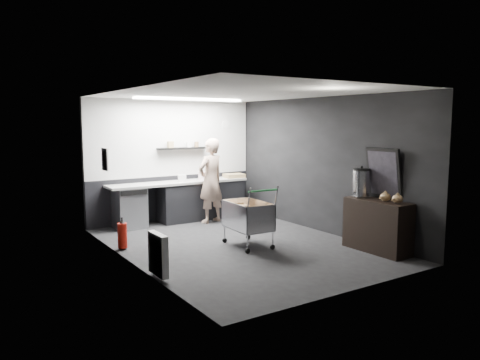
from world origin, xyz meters
TOP-DOWN VIEW (x-y plane):
  - floor at (0.00, 0.00)m, footprint 5.50×5.50m
  - ceiling at (0.00, 0.00)m, footprint 5.50×5.50m
  - wall_back at (0.00, 2.75)m, footprint 5.50×0.00m
  - wall_front at (0.00, -2.75)m, footprint 5.50×0.00m
  - wall_left at (-2.00, 0.00)m, footprint 0.00×5.50m
  - wall_right at (2.00, 0.00)m, footprint 0.00×5.50m
  - kitchen_wall_panel at (0.00, 2.73)m, footprint 3.95×0.02m
  - dado_panel at (0.00, 2.73)m, footprint 3.95×0.02m
  - floating_shelf at (0.20, 2.62)m, footprint 1.20×0.22m
  - wall_clock at (1.40, 2.72)m, footprint 0.20×0.03m
  - poster at (-1.98, 1.30)m, footprint 0.02×0.30m
  - poster_red_band at (-1.98, 1.30)m, footprint 0.02×0.22m
  - radiator at (-1.94, -0.90)m, footprint 0.10×0.50m
  - ceiling_strip at (0.00, 1.85)m, footprint 2.40×0.20m
  - prep_counter at (0.14, 2.42)m, footprint 3.20×0.61m
  - person at (0.55, 1.97)m, footprint 0.77×0.60m
  - shopping_cart at (0.10, -0.15)m, footprint 0.64×1.01m
  - sideboard at (1.77, -1.61)m, footprint 0.50×1.18m
  - fire_extinguisher at (-1.85, 0.86)m, footprint 0.16×0.16m
  - cardboard_box at (1.41, 2.37)m, footprint 0.49×0.40m
  - pink_tub at (0.58, 2.42)m, footprint 0.18×0.18m
  - white_container at (0.05, 2.37)m, footprint 0.20×0.17m

SIDE VIEW (x-z plane):
  - floor at x=0.00m, z-range 0.00..0.00m
  - fire_extinguisher at x=-1.85m, z-range -0.01..0.53m
  - radiator at x=-1.94m, z-range 0.05..0.65m
  - prep_counter at x=0.14m, z-range 0.01..0.91m
  - dado_panel at x=0.00m, z-range 0.00..1.00m
  - shopping_cart at x=0.10m, z-range -0.02..1.06m
  - sideboard at x=1.77m, z-range -0.32..1.45m
  - person at x=0.55m, z-range 0.00..1.85m
  - cardboard_box at x=1.41m, z-range 0.90..0.99m
  - white_container at x=0.05m, z-range 0.90..1.05m
  - pink_tub at x=0.58m, z-range 0.90..1.08m
  - wall_back at x=0.00m, z-range -1.40..4.10m
  - wall_front at x=0.00m, z-range -1.40..4.10m
  - wall_left at x=-2.00m, z-range -1.40..4.10m
  - wall_right at x=2.00m, z-range -1.40..4.10m
  - poster at x=-1.98m, z-range 1.35..1.75m
  - floating_shelf at x=0.20m, z-range 1.60..1.64m
  - poster_red_band at x=-1.98m, z-range 1.57..1.67m
  - kitchen_wall_panel at x=0.00m, z-range 1.00..2.70m
  - wall_clock at x=1.40m, z-range 2.05..2.25m
  - ceiling_strip at x=0.00m, z-range 2.65..2.69m
  - ceiling at x=0.00m, z-range 2.70..2.70m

